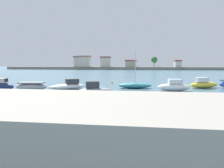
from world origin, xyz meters
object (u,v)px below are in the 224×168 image
Objects in this scene: moored_boat_1 at (1,86)px; moored_boat_6 at (174,87)px; moored_boat_5 at (135,85)px; moored_boat_2 at (32,86)px; moored_boat_4 at (94,89)px; moored_boat_7 at (204,84)px; mooring_buoy_2 at (112,82)px; moored_boat_3 at (68,86)px.

moored_boat_6 is (24.07, 2.31, 0.00)m from moored_boat_1.
moored_boat_2 is at bearing -168.58° from moored_boat_5.
moored_boat_4 is at bearing -166.92° from moored_boat_6.
moored_boat_2 is 9.33m from moored_boat_4.
moored_boat_7 is (29.23, 6.26, -0.01)m from moored_boat_1.
moored_boat_6 is (10.39, 3.40, 0.10)m from moored_boat_4.
moored_boat_6 is at bearing 0.21° from moored_boat_4.
moored_boat_2 is 14.85m from mooring_buoy_2.
moored_boat_4 is at bearing -15.15° from moored_boat_2.
moored_boat_2 is 11.25× the size of mooring_buoy_2.
moored_boat_7 is at bearing 2.09° from moored_boat_5.
moored_boat_3 is 5.62m from moored_boat_4.
moored_boat_5 is 5.87m from moored_boat_6.
moored_boat_5 reaches higher than moored_boat_6.
moored_boat_3 is 0.94× the size of moored_boat_5.
moored_boat_2 is at bearing -179.02° from moored_boat_6.
moored_boat_7 reaches higher than moored_boat_2.
moored_boat_2 is 14.98m from moored_boat_5.
moored_boat_4 is 11.30× the size of mooring_buoy_2.
moored_boat_4 is 0.96× the size of moored_boat_6.
moored_boat_5 reaches higher than moored_boat_1.
moored_boat_7 is (5.15, 3.95, -0.01)m from moored_boat_6.
moored_boat_6 is at bearing -33.31° from moored_boat_3.
mooring_buoy_2 is at bearing 68.86° from moored_boat_4.
moored_boat_6 is (19.62, 2.07, 0.05)m from moored_boat_2.
moored_boat_2 is (4.45, 0.24, -0.05)m from moored_boat_1.
mooring_buoy_2 is (9.93, 11.04, -0.38)m from moored_boat_2.
moored_boat_2 is 4.96m from moored_boat_3.
moored_boat_5 is at bearing 150.39° from moored_boat_6.
mooring_buoy_2 is (14.38, 11.27, -0.42)m from moored_boat_1.
moored_boat_4 is (4.63, -3.19, -0.01)m from moored_boat_3.
moored_boat_7 is 13.16× the size of mooring_buoy_2.
moored_boat_3 is at bearing 127.49° from moored_boat_4.
moored_boat_3 is 1.20× the size of moored_boat_4.
moored_boat_6 is (15.02, 0.21, 0.09)m from moored_boat_3.
moored_boat_6 is 6.49m from moored_boat_7.
moored_boat_6 reaches higher than moored_boat_4.
moored_boat_6 is 0.90× the size of moored_boat_7.
moored_boat_7 is 15.68m from mooring_buoy_2.
moored_boat_5 is at bearing -18.81° from moored_boat_3.
moored_boat_2 is 0.96× the size of moored_boat_6.
moored_boat_3 is at bearing -170.81° from moored_boat_5.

